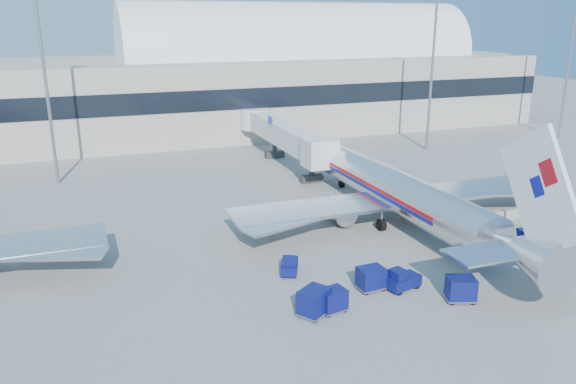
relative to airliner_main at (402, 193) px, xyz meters
name	(u,v)px	position (x,y,z in m)	size (l,w,h in m)	color
ground	(322,257)	(-10.00, -4.51, -2.93)	(260.00, 260.00, 0.00)	gray
terminal	(99,90)	(-23.60, 51.46, 4.60)	(170.00, 28.15, 21.00)	#B2AA9E
airliner_main	(402,193)	(0.00, 0.00, 0.00)	(32.00, 37.26, 12.07)	silver
jetbridge_near	(280,132)	(-2.40, 26.30, 1.00)	(4.40, 27.50, 6.25)	silver
mast_west	(42,52)	(-30.00, 25.49, 11.87)	(2.00, 1.20, 22.60)	slate
mast_east	(434,45)	(20.00, 25.49, 11.87)	(2.00, 1.20, 22.60)	slate
mast_far_east	(572,42)	(45.00, 25.49, 11.87)	(2.00, 1.20, 22.60)	slate
barrier_near	(489,217)	(8.00, -2.51, -2.48)	(3.00, 0.55, 0.90)	#9E9E96
barrier_mid	(517,213)	(11.30, -2.51, -2.48)	(3.00, 0.55, 0.90)	#9E9E96
barrier_far	(544,209)	(14.60, -2.51, -2.48)	(3.00, 0.55, 0.90)	#9E9E96
tug_lead	(402,280)	(-7.02, -11.63, -2.19)	(2.69, 1.78, 1.61)	#0A0F4F
tug_right	(486,243)	(3.04, -8.19, -2.17)	(2.71, 2.65, 1.65)	#0A0F4F
tug_left	(289,265)	(-13.51, -6.46, -2.24)	(2.01, 2.57, 1.50)	#0A0F4F
cart_train_a	(371,278)	(-9.09, -10.88, -2.04)	(1.97, 1.55, 1.67)	#0A0F4F
cart_train_b	(332,300)	(-12.90, -12.71, -2.10)	(1.98, 1.64, 1.56)	#0A0F4F
cart_train_c	(314,302)	(-14.21, -12.72, -1.97)	(2.55, 2.41, 1.79)	#0A0F4F
cart_solo_near	(461,289)	(-4.24, -14.47, -2.02)	(2.31, 2.03, 1.71)	#0A0F4F
cart_solo_far	(531,240)	(6.53, -9.32, -1.97)	(2.22, 1.81, 1.79)	#0A0F4F
cart_open_red	(316,306)	(-13.93, -12.45, -2.49)	(2.68, 2.28, 0.61)	slate
ramp_worker	(566,267)	(5.22, -14.20, -2.10)	(0.61, 0.40, 1.66)	yellow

